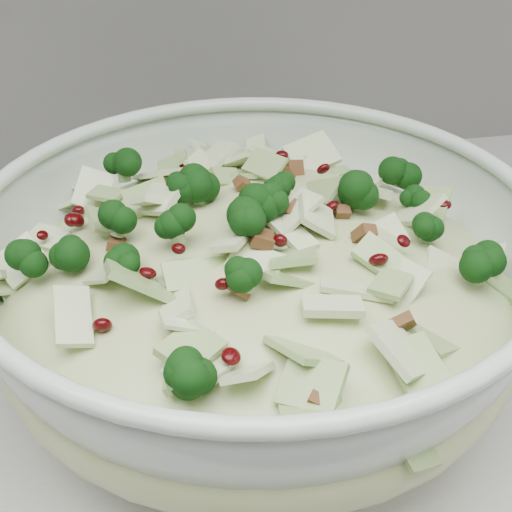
{
  "coord_description": "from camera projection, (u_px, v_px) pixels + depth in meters",
  "views": [
    {
      "loc": [
        0.21,
        1.22,
        1.27
      ],
      "look_at": [
        0.28,
        1.61,
        1.01
      ],
      "focal_mm": 50.0,
      "sensor_mm": 36.0,
      "label": 1
    }
  ],
  "objects": [
    {
      "name": "mixing_bowl",
      "position": [
        257.0,
        296.0,
        0.49
      ],
      "size": [
        0.45,
        0.45,
        0.15
      ],
      "rotation": [
        0.0,
        0.0,
        -0.26
      ],
      "color": "silver",
      "rests_on": "counter"
    },
    {
      "name": "salad",
      "position": [
        258.0,
        267.0,
        0.47
      ],
      "size": [
        0.41,
        0.41,
        0.15
      ],
      "rotation": [
        0.0,
        0.0,
        -0.19
      ],
      "color": "beige",
      "rests_on": "mixing_bowl"
    }
  ]
}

